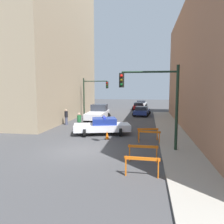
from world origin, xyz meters
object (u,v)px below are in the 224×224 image
object	(u,v)px
traffic_light_far	(92,92)
barrier_corner	(148,132)
parked_car_mid	(138,106)
barrier_mid	(143,150)
barrier_back	(149,135)
police_car	(102,126)
traffic_cone	(107,135)
barrier_front	(142,163)
traffic_light_near	(158,95)
pedestrian_corner	(66,117)
pedestrian_crossing	(79,122)
parked_car_near	(142,111)
parked_car_far	(141,104)
white_truck	(98,113)

from	to	relation	value
traffic_light_far	barrier_corner	xyz separation A→B (m)	(7.49, -11.98, -2.78)
parked_car_mid	barrier_mid	bearing A→B (deg)	-89.23
barrier_back	barrier_corner	size ratio (longest dim) A/B	1.01
police_car	traffic_cone	distance (m)	1.89
police_car	barrier_corner	size ratio (longest dim) A/B	3.18
barrier_corner	traffic_cone	distance (m)	3.13
traffic_light_far	barrier_back	distance (m)	15.29
traffic_light_far	barrier_front	world-z (taller)	traffic_light_far
traffic_light_far	barrier_corner	size ratio (longest dim) A/B	3.29
traffic_light_near	pedestrian_corner	world-z (taller)	traffic_light_near
barrier_front	pedestrian_crossing	bearing A→B (deg)	122.13
parked_car_near	pedestrian_crossing	distance (m)	13.00
barrier_mid	barrier_back	distance (m)	4.01
parked_car_far	traffic_light_far	bearing A→B (deg)	-105.96
police_car	parked_car_far	size ratio (longest dim) A/B	1.14
barrier_back	parked_car_near	bearing A→B (deg)	93.58
parked_car_far	traffic_cone	size ratio (longest dim) A/B	6.74
pedestrian_corner	barrier_corner	bearing A→B (deg)	169.33
barrier_back	traffic_light_far	bearing A→B (deg)	120.28
barrier_corner	barrier_front	bearing A→B (deg)	-92.06
parked_car_near	pedestrian_corner	size ratio (longest dim) A/B	2.69
barrier_mid	barrier_back	bearing A→B (deg)	85.18
barrier_back	barrier_front	bearing A→B (deg)	-93.26
parked_car_mid	barrier_front	bearing A→B (deg)	-89.45
traffic_light_far	barrier_corner	distance (m)	14.40
pedestrian_corner	barrier_back	xyz separation A→B (m)	(8.69, -6.42, -0.24)
parked_car_far	barrier_back	size ratio (longest dim) A/B	2.77
barrier_mid	barrier_corner	xyz separation A→B (m)	(0.25, 5.00, 0.00)
barrier_mid	barrier_back	world-z (taller)	same
pedestrian_crossing	barrier_mid	distance (m)	9.59
parked_car_mid	parked_car_far	bearing A→B (deg)	85.17
white_truck	barrier_mid	bearing A→B (deg)	-68.86
barrier_front	barrier_back	world-z (taller)	same
parked_car_far	barrier_corner	xyz separation A→B (m)	(1.38, -28.61, -0.06)
barrier_mid	traffic_cone	xyz separation A→B (m)	(-2.85, 4.67, -0.30)
traffic_light_far	barrier_back	size ratio (longest dim) A/B	3.25
police_car	traffic_cone	world-z (taller)	police_car
parked_car_mid	barrier_corner	bearing A→B (deg)	-87.92
pedestrian_crossing	barrier_front	bearing A→B (deg)	58.62
traffic_light_far	parked_car_far	world-z (taller)	traffic_light_far
police_car	traffic_light_far	bearing A→B (deg)	3.60
parked_car_mid	white_truck	bearing A→B (deg)	-110.13
barrier_front	barrier_mid	size ratio (longest dim) A/B	1.00
parked_car_near	pedestrian_corner	xyz separation A→B (m)	(-7.73, -8.92, 0.19)
barrier_corner	barrier_back	bearing A→B (deg)	-84.89
pedestrian_corner	barrier_front	world-z (taller)	pedestrian_corner
pedestrian_corner	barrier_corner	world-z (taller)	pedestrian_corner
barrier_mid	traffic_cone	size ratio (longest dim) A/B	2.44
traffic_light_near	barrier_mid	bearing A→B (deg)	-109.64
white_truck	barrier_corner	size ratio (longest dim) A/B	3.44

